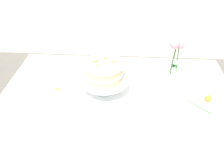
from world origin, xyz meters
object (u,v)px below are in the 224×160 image
Objects in this scene: dining_table at (117,113)px; layer_cake at (104,71)px; cake_stand at (104,81)px; fallen_rose at (208,99)px; flower_vase at (173,71)px.

dining_table is 0.27m from layer_cake.
cake_stand is at bearing 76.10° from layer_cake.
dining_table is at bearing -44.31° from cake_stand.
dining_table is 0.53m from fallen_rose.
flower_vase is (0.32, 0.13, 0.23)m from dining_table.
fallen_rose is at bearing -25.59° from flower_vase.
layer_cake is (-0.08, 0.08, 0.24)m from dining_table.
layer_cake is at bearing -173.20° from flower_vase.
cake_stand is at bearing -173.20° from flower_vase.
layer_cake is at bearing -103.90° from cake_stand.
dining_table is at bearing -158.09° from flower_vase.
layer_cake is 0.63× the size of flower_vase.
fallen_rose is (0.52, 0.03, 0.11)m from dining_table.
layer_cake reaches higher than fallen_rose.
dining_table is 0.41m from flower_vase.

